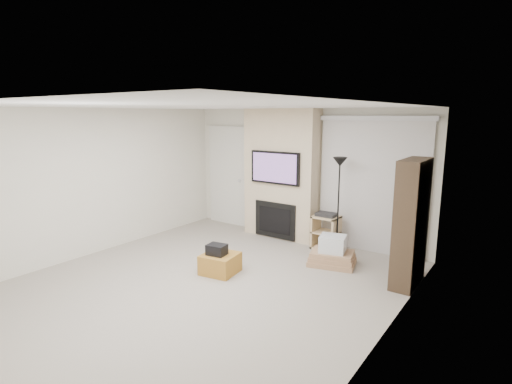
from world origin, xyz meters
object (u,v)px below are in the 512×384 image
Objects in this scene: floor_lamp at (339,178)px; av_stand at (326,230)px; ottoman at (220,263)px; box_stack at (332,254)px; bookshelf at (411,223)px.

av_stand is at bearing 167.77° from floor_lamp.
ottoman is 0.60× the size of box_stack.
floor_lamp is 1.32m from box_stack.
floor_lamp reaches higher than av_stand.
box_stack is (0.20, -0.63, -1.14)m from floor_lamp.
box_stack is 1.39m from bookshelf.
floor_lamp reaches higher than ottoman.
bookshelf is (2.45, 1.24, 0.75)m from ottoman.
bookshelf is at bearing -26.58° from floor_lamp.
floor_lamp is 1.61m from bookshelf.
floor_lamp is 1.01m from av_stand.
bookshelf is at bearing -24.65° from av_stand.
av_stand is 1.88m from bookshelf.
bookshelf reaches higher than floor_lamp.
ottoman is 0.76× the size of av_stand.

